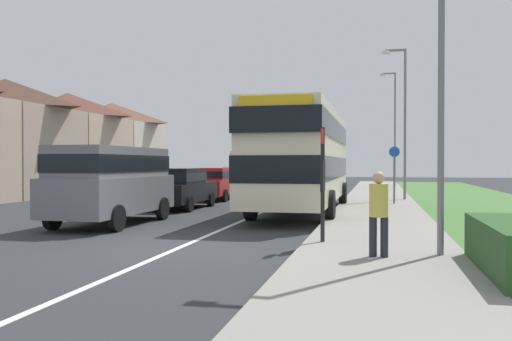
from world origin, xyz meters
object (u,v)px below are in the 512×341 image
Objects in this scene: cycle_route_sign at (394,172)px; street_lamp_far at (394,123)px; bus_stop_sign at (323,176)px; parked_car_red at (216,182)px; street_lamp_near at (435,51)px; pedestrian_at_stop at (379,210)px; parked_car_silver at (241,179)px; double_decker_bus at (303,154)px; parked_van_grey at (112,179)px; street_lamp_mid at (403,114)px; parked_car_black at (179,187)px.

cycle_route_sign is 17.60m from street_lamp_far.
bus_stop_sign reaches higher than cycle_route_sign.
parked_car_red is 18.03m from street_lamp_far.
street_lamp_near reaches higher than cycle_route_sign.
cycle_route_sign is at bearing 80.90° from bus_stop_sign.
street_lamp_far reaches higher than pedestrian_at_stop.
parked_car_silver is 0.62× the size of street_lamp_near.
pedestrian_at_stop is at bearing -92.16° from street_lamp_far.
cycle_route_sign reaches higher than pedestrian_at_stop.
double_decker_bus is at bearing -100.44° from street_lamp_far.
street_lamp_far reaches higher than parked_car_silver.
parked_van_grey is at bearing -108.84° from street_lamp_far.
cycle_route_sign is 0.35× the size of street_lamp_mid.
parked_car_black is 2.57× the size of pedestrian_at_stop.
pedestrian_at_stop is 0.20× the size of street_lamp_far.
parked_van_grey reaches higher than parked_car_red.
cycle_route_sign is at bearing 47.13° from double_decker_bus.
bus_stop_sign is (6.67, -13.74, 0.66)m from parked_car_red.
double_decker_bus is 10.04m from pedestrian_at_stop.
parked_car_red is 17.59m from street_lamp_near.
street_lamp_mid reaches higher than parked_car_red.
pedestrian_at_stop is (7.71, -10.05, 0.09)m from parked_car_black.
parked_car_black is 11.16m from street_lamp_mid.
parked_van_grey is 7.14m from bus_stop_sign.
parked_car_black is at bearing -89.34° from parked_car_silver.
pedestrian_at_stop is (7.71, -4.54, -0.38)m from parked_van_grey.
bus_stop_sign reaches higher than parked_car_red.
parked_van_grey is 14.76m from street_lamp_mid.
bus_stop_sign is 0.39× the size of street_lamp_near.
cycle_route_sign is (8.39, 8.71, 0.07)m from parked_van_grey.
cycle_route_sign reaches higher than parked_car_red.
double_decker_bus is 2.67× the size of parked_car_silver.
double_decker_bus is 1.31× the size of street_lamp_far.
bus_stop_sign is 29.14m from street_lamp_far.
street_lamp_near is (1.01, 0.49, 2.93)m from pedestrian_at_stop.
parked_car_red is 15.29m from bus_stop_sign.
parked_van_grey reaches higher than parked_car_black.
parked_car_silver is (-5.12, 10.75, -1.25)m from double_decker_bus.
parked_car_red is at bearing 115.88° from bus_stop_sign.
street_lamp_near is at bearing -59.28° from parked_car_red.
street_lamp_mid reaches higher than cycle_route_sign.
parked_van_grey is at bearing -89.28° from parked_car_red.
street_lamp_mid is at bearing 80.85° from bus_stop_sign.
cycle_route_sign is 3.91m from street_lamp_mid.
pedestrian_at_stop is 0.23× the size of street_lamp_mid.
pedestrian_at_stop is (7.82, -20.35, 0.09)m from parked_car_silver.
parked_car_silver is at bearing -131.46° from street_lamp_far.
street_lamp_far reaches higher than parked_van_grey.
street_lamp_mid is (0.46, 2.78, 2.71)m from cycle_route_sign.
bus_stop_sign is at bearing -94.62° from street_lamp_far.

